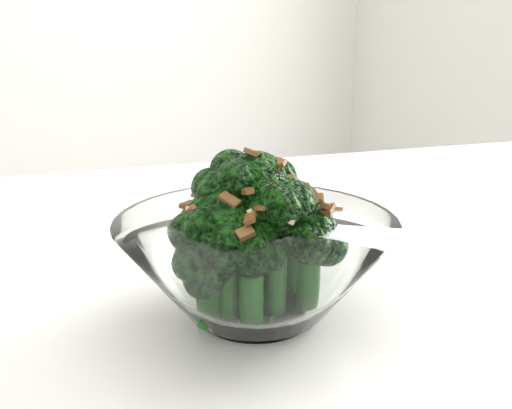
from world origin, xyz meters
TOP-DOWN VIEW (x-y plane):
  - table at (0.09, -0.00)m, footprint 1.38×1.11m
  - broccoli_dish at (-0.10, -0.05)m, footprint 0.19×0.19m

SIDE VIEW (x-z plane):
  - table at x=0.09m, z-range 0.31..1.06m
  - broccoli_dish at x=-0.10m, z-range 0.74..0.86m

